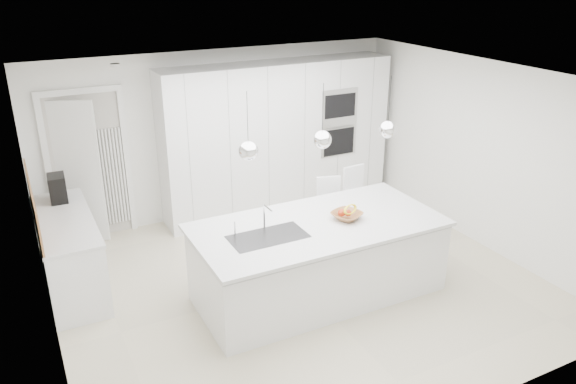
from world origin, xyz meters
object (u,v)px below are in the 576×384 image
island_base (319,262)px  espresso_machine (57,188)px  bar_stool_left (333,217)px  fruit_bowl (347,216)px  bar_stool_right (358,206)px

island_base → espresso_machine: size_ratio=8.40×
espresso_machine → island_base: bearing=-36.2°
island_base → bar_stool_left: bearing=50.5°
fruit_bowl → bar_stool_right: bar_stool_right is taller
espresso_machine → bar_stool_right: size_ratio=0.31×
fruit_bowl → bar_stool_left: bearing=68.2°
fruit_bowl → bar_stool_right: (0.80, 0.94, -0.41)m
espresso_machine → bar_stool_left: size_ratio=0.32×
bar_stool_left → bar_stool_right: bar_stool_right is taller
espresso_machine → bar_stool_right: (3.68, -1.14, -0.53)m
bar_stool_left → espresso_machine: bearing=174.6°
espresso_machine → bar_stool_left: 3.49m
fruit_bowl → bar_stool_left: bar_stool_left is taller
bar_stool_right → espresso_machine: bearing=157.6°
fruit_bowl → bar_stool_right: bearing=49.5°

